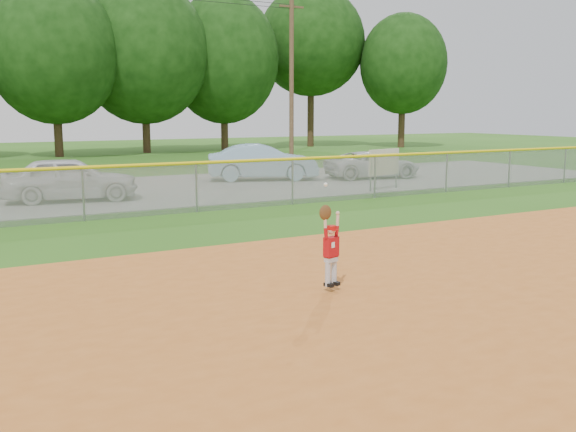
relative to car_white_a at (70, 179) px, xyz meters
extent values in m
plane|color=#295B15|center=(2.91, -14.23, -0.78)|extent=(120.00, 120.00, 0.00)
cube|color=#B65E20|center=(2.91, -17.23, -0.76)|extent=(24.00, 16.00, 0.04)
cube|color=gray|center=(2.91, 1.77, -0.77)|extent=(44.00, 10.00, 0.03)
imported|color=silver|center=(0.00, 0.00, 0.00)|extent=(4.66, 2.52, 1.50)
imported|color=#81A8C1|center=(8.69, 2.82, 0.04)|extent=(5.07, 3.28, 1.58)
imported|color=silver|center=(13.48, 1.22, -0.15)|extent=(4.61, 2.71, 1.20)
cylinder|color=gray|center=(10.44, -2.79, -0.18)|extent=(0.06, 0.06, 1.20)
cylinder|color=gray|center=(11.99, -2.39, -0.18)|extent=(0.06, 0.06, 1.20)
cube|color=#F8EBCB|center=(11.21, -2.59, 0.32)|extent=(1.75, 0.50, 1.00)
cube|color=gray|center=(2.91, -4.23, -0.03)|extent=(40.00, 0.03, 1.50)
cylinder|color=yellow|center=(2.91, -4.23, 0.72)|extent=(40.00, 0.10, 0.10)
cylinder|color=gray|center=(-0.42, -4.23, -0.03)|extent=(0.06, 0.06, 1.50)
cylinder|color=gray|center=(2.91, -4.23, -0.03)|extent=(0.06, 0.06, 1.50)
cylinder|color=gray|center=(6.25, -4.23, -0.03)|extent=(0.06, 0.06, 1.50)
cylinder|color=gray|center=(9.58, -4.23, -0.03)|extent=(0.06, 0.06, 1.50)
cylinder|color=gray|center=(12.91, -4.23, -0.03)|extent=(0.06, 0.06, 1.50)
cylinder|color=gray|center=(16.25, -4.23, -0.03)|extent=(0.06, 0.06, 1.50)
cylinder|color=gray|center=(19.58, -4.23, -0.03)|extent=(0.06, 0.06, 1.50)
cylinder|color=#4C3823|center=(12.91, 7.77, 3.72)|extent=(0.24, 0.24, 9.00)
cube|color=#4C3823|center=(12.91, 7.77, 7.62)|extent=(1.40, 0.10, 0.10)
cylinder|color=#422D1C|center=(3.45, 22.92, 1.54)|extent=(0.56, 0.56, 4.64)
ellipsoid|color=#193F0F|center=(3.45, 22.92, 6.08)|extent=(8.57, 8.57, 9.43)
cylinder|color=#422D1C|center=(9.83, 24.12, 1.66)|extent=(0.56, 0.56, 4.89)
ellipsoid|color=#193F0F|center=(9.83, 24.12, 6.44)|extent=(9.41, 9.41, 10.28)
cylinder|color=#422D1C|center=(16.34, 24.79, 1.61)|extent=(0.56, 0.56, 4.78)
ellipsoid|color=#193F0F|center=(16.34, 24.79, 6.28)|extent=(8.62, 8.62, 10.06)
cylinder|color=#422D1C|center=(24.84, 25.72, 2.21)|extent=(0.56, 0.56, 5.99)
ellipsoid|color=#193F0F|center=(24.84, 25.72, 8.06)|extent=(9.18, 9.18, 9.14)
cylinder|color=#422D1C|center=(30.95, 20.92, 1.57)|extent=(0.56, 0.56, 4.69)
ellipsoid|color=#193F0F|center=(30.95, 20.92, 6.15)|extent=(7.23, 7.23, 8.32)
cylinder|color=silver|center=(1.67, -13.60, -0.44)|extent=(0.12, 0.12, 0.43)
cylinder|color=silver|center=(1.82, -13.56, -0.44)|extent=(0.12, 0.12, 0.43)
cube|color=black|center=(1.68, -13.62, -0.63)|extent=(0.13, 0.19, 0.06)
cube|color=black|center=(1.83, -13.58, -0.63)|extent=(0.13, 0.19, 0.06)
cube|color=silver|center=(1.75, -13.58, -0.20)|extent=(0.25, 0.18, 0.09)
cube|color=maroon|center=(1.75, -13.58, -0.15)|extent=(0.26, 0.19, 0.03)
cube|color=#AF0C11|center=(1.75, -13.58, 0.01)|extent=(0.29, 0.20, 0.33)
cube|color=white|center=(1.73, -13.66, 0.06)|extent=(0.08, 0.03, 0.09)
sphere|color=beige|center=(1.75, -13.58, 0.29)|extent=(0.18, 0.18, 0.15)
cylinder|color=#B6100B|center=(1.75, -13.58, 0.34)|extent=(0.18, 0.18, 0.07)
cube|color=#B6100B|center=(1.77, -13.65, 0.31)|extent=(0.13, 0.11, 0.01)
cylinder|color=#AF0C11|center=(1.62, -13.62, 0.26)|extent=(0.10, 0.08, 0.18)
cylinder|color=beige|center=(1.60, -13.62, 0.44)|extent=(0.08, 0.07, 0.19)
ellipsoid|color=#4C2D14|center=(1.60, -13.62, 0.61)|extent=(0.24, 0.16, 0.26)
sphere|color=white|center=(1.60, -13.62, 1.07)|extent=(0.08, 0.08, 0.07)
cylinder|color=#AF0C11|center=(1.88, -13.54, 0.26)|extent=(0.10, 0.08, 0.18)
cylinder|color=beige|center=(1.90, -13.54, 0.44)|extent=(0.08, 0.07, 0.19)
sphere|color=beige|center=(1.90, -13.54, 0.57)|extent=(0.09, 0.09, 0.07)
camera|label=1|loc=(-3.96, -22.43, 2.26)|focal=40.00mm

